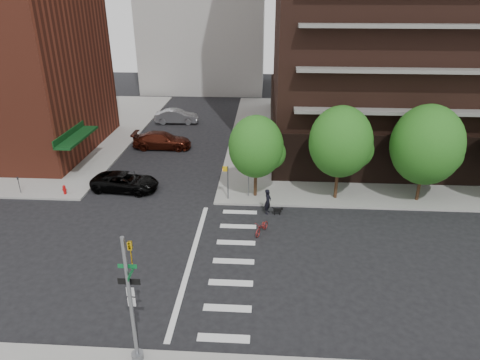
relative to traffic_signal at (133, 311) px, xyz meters
The scene contains 17 objects.
ground 7.98m from the traffic_signal, 86.42° to the left, with size 120.00×120.00×0.00m, color black.
sidewalk_ne 37.51m from the traffic_signal, 55.92° to the left, with size 39.00×33.00×0.15m, color gray.
sidewalk_nw 39.31m from the traffic_signal, 127.79° to the left, with size 31.00×33.00×0.15m, color gray.
crosswalk 8.40m from the traffic_signal, 70.35° to the left, with size 3.85×13.00×0.01m.
tree_a 16.66m from the traffic_signal, 74.39° to the left, with size 4.00×4.00×5.90m.
tree_b 19.20m from the traffic_signal, 56.79° to the left, with size 4.50×4.50×6.65m.
tree_c 23.02m from the traffic_signal, 44.16° to the left, with size 5.00×5.00×6.80m.
traffic_signal is the anchor object (origin of this frame).
pedestrian_signal 15.69m from the traffic_signal, 79.76° to the left, with size 2.18×0.67×2.60m.
fire_hydrant 18.42m from the traffic_signal, 123.26° to the left, with size 0.24×0.24×0.73m.
parking_meter 20.49m from the traffic_signal, 131.50° to the left, with size 0.10×0.08×1.32m.
parked_car_black 17.64m from the traffic_signal, 109.00° to the left, with size 5.16×2.38×1.43m, color black.
parked_car_maroon 26.83m from the traffic_signal, 100.83° to the left, with size 5.69×2.31×1.65m, color #42150C.
parked_car_silver 35.40m from the traffic_signal, 98.64° to the left, with size 4.98×1.74×1.64m, color gray.
scooter 12.09m from the traffic_signal, 64.79° to the left, with size 0.60×1.71×0.90m, color maroon.
dog_walker 14.65m from the traffic_signal, 68.13° to the left, with size 0.44×0.67×1.83m, color black.
dog 14.83m from the traffic_signal, 65.23° to the left, with size 0.67×0.19×0.57m.
Camera 1 is at (4.66, -20.64, 14.47)m, focal length 32.00 mm.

